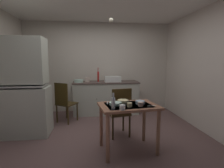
# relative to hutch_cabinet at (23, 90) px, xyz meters

# --- Properties ---
(ground_plane) EXTENTS (5.15, 5.15, 0.00)m
(ground_plane) POSITION_rel_hutch_cabinet_xyz_m (1.56, -0.32, -0.90)
(ground_plane) COLOR brown
(wall_back) EXTENTS (4.25, 0.10, 2.55)m
(wall_back) POSITION_rel_hutch_cabinet_xyz_m (1.56, 1.63, 0.38)
(wall_back) COLOR beige
(wall_back) RESTS_ON ground
(wall_right) EXTENTS (0.10, 3.88, 2.55)m
(wall_right) POSITION_rel_hutch_cabinet_xyz_m (3.68, -0.32, 0.38)
(wall_right) COLOR beige
(wall_right) RESTS_ON ground
(hutch_cabinet) EXTENTS (0.99, 0.59, 1.91)m
(hutch_cabinet) POSITION_rel_hutch_cabinet_xyz_m (0.00, 0.00, 0.00)
(hutch_cabinet) COLOR #AFB2A4
(hutch_cabinet) RESTS_ON ground
(counter_cabinet) EXTENTS (1.80, 0.64, 0.89)m
(counter_cabinet) POSITION_rel_hutch_cabinet_xyz_m (1.74, 1.26, -0.45)
(counter_cabinet) COLOR #AFB2A4
(counter_cabinet) RESTS_ON ground
(sink_basin) EXTENTS (0.44, 0.34, 0.15)m
(sink_basin) POSITION_rel_hutch_cabinet_xyz_m (1.93, 1.26, 0.07)
(sink_basin) COLOR silver
(sink_basin) RESTS_ON counter_cabinet
(hand_pump) EXTENTS (0.05, 0.27, 0.39)m
(hand_pump) POSITION_rel_hutch_cabinet_xyz_m (1.53, 1.30, 0.16)
(hand_pump) COLOR #B21E19
(hand_pump) RESTS_ON counter_cabinet
(mixing_bowl_counter) EXTENTS (0.24, 0.24, 0.07)m
(mixing_bowl_counter) POSITION_rel_hutch_cabinet_xyz_m (1.00, 1.21, 0.03)
(mixing_bowl_counter) COLOR #ADD1C1
(mixing_bowl_counter) RESTS_ON counter_cabinet
(stoneware_crock) EXTENTS (0.13, 0.13, 0.13)m
(stoneware_crock) POSITION_rel_hutch_cabinet_xyz_m (1.23, 1.31, 0.06)
(stoneware_crock) COLOR beige
(stoneware_crock) RESTS_ON counter_cabinet
(dining_table) EXTENTS (0.99, 0.75, 0.77)m
(dining_table) POSITION_rel_hutch_cabinet_xyz_m (1.92, -0.88, -0.26)
(dining_table) COLOR brown
(dining_table) RESTS_ON ground
(chair_far_side) EXTENTS (0.47, 0.47, 0.96)m
(chair_far_side) POSITION_rel_hutch_cabinet_xyz_m (1.87, -0.33, -0.39)
(chair_far_side) COLOR #362814
(chair_far_side) RESTS_ON ground
(chair_by_counter) EXTENTS (0.55, 0.55, 0.96)m
(chair_by_counter) POSITION_rel_hutch_cabinet_xyz_m (0.70, 0.61, -0.39)
(chair_by_counter) COLOR #3B2D14
(chair_by_counter) RESTS_ON ground
(serving_bowl_wide) EXTENTS (0.19, 0.19, 0.04)m
(serving_bowl_wide) POSITION_rel_hutch_cabinet_xyz_m (1.87, -0.70, -0.10)
(serving_bowl_wide) COLOR beige
(serving_bowl_wide) RESTS_ON dining_table
(soup_bowl_small) EXTENTS (0.15, 0.15, 0.05)m
(soup_bowl_small) POSITION_rel_hutch_cabinet_xyz_m (2.12, -0.85, -0.10)
(soup_bowl_small) COLOR #9EB2C6
(soup_bowl_small) RESTS_ON dining_table
(sauce_dish) EXTENTS (0.20, 0.20, 0.04)m
(sauce_dish) POSITION_rel_hutch_cabinet_xyz_m (1.72, -0.86, -0.10)
(sauce_dish) COLOR #ADD1C1
(sauce_dish) RESTS_ON dining_table
(teacup_cream) EXTENTS (0.08, 0.08, 0.06)m
(teacup_cream) POSITION_rel_hutch_cabinet_xyz_m (1.91, -1.01, -0.09)
(teacup_cream) COLOR beige
(teacup_cream) RESTS_ON dining_table
(mug_dark) EXTENTS (0.08, 0.08, 0.07)m
(mug_dark) POSITION_rel_hutch_cabinet_xyz_m (2.09, -1.00, -0.09)
(mug_dark) COLOR tan
(mug_dark) RESTS_ON dining_table
(mug_tall) EXTENTS (0.08, 0.08, 0.07)m
(mug_tall) POSITION_rel_hutch_cabinet_xyz_m (1.77, -1.16, -0.09)
(mug_tall) COLOR white
(mug_tall) RESTS_ON dining_table
(glass_bottle) EXTENTS (0.06, 0.06, 0.24)m
(glass_bottle) POSITION_rel_hutch_cabinet_xyz_m (1.65, -1.11, -0.03)
(glass_bottle) COLOR #B7BCC1
(glass_bottle) RESTS_ON dining_table
(table_knife) EXTENTS (0.03, 0.20, 0.00)m
(table_knife) POSITION_rel_hutch_cabinet_xyz_m (1.60, -0.71, -0.12)
(table_knife) COLOR silver
(table_knife) RESTS_ON dining_table
(teaspoon_near_bowl) EXTENTS (0.14, 0.03, 0.00)m
(teaspoon_near_bowl) POSITION_rel_hutch_cabinet_xyz_m (2.27, -0.99, -0.12)
(teaspoon_near_bowl) COLOR beige
(teaspoon_near_bowl) RESTS_ON dining_table
(pendant_bulb) EXTENTS (0.08, 0.08, 0.08)m
(pendant_bulb) POSITION_rel_hutch_cabinet_xyz_m (1.72, -0.21, 1.32)
(pendant_bulb) COLOR #F9EFCC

